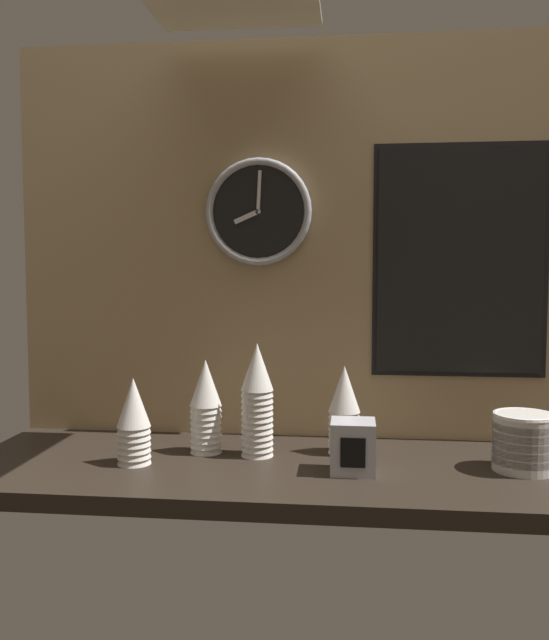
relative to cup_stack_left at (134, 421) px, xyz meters
name	(u,v)px	position (x,y,z in m)	size (l,w,h in m)	color
ground_plane	(306,471)	(0.39, 0.05, -0.12)	(1.60, 0.56, 0.04)	black
wall_tiled_back	(313,241)	(0.39, 0.32, 0.42)	(1.60, 0.03, 1.05)	tan
cup_stack_left	(134,421)	(0.00, 0.00, 0.00)	(0.08, 0.08, 0.20)	white
cup_stack_center	(257,400)	(0.27, 0.10, 0.04)	(0.08, 0.08, 0.27)	white
cup_stack_center_right	(344,409)	(0.48, 0.15, 0.01)	(0.08, 0.08, 0.22)	white
cup_stack_center_left	(206,406)	(0.14, 0.11, 0.01)	(0.08, 0.08, 0.23)	white
bowl_stack_far_right	(524,441)	(0.88, 0.05, -0.03)	(0.14, 0.14, 0.13)	beige
wall_clock	(258,212)	(0.25, 0.29, 0.50)	(0.28, 0.03, 0.28)	black
menu_board	(460,261)	(0.77, 0.30, 0.37)	(0.44, 0.01, 0.60)	black
napkin_dispenser	(353,447)	(0.50, -0.01, -0.04)	(0.10, 0.10, 0.12)	#B7B7BC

